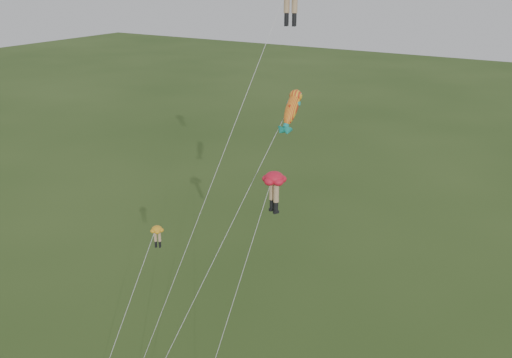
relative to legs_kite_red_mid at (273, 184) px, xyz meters
The scene contains 3 objects.
legs_kite_red_mid is the anchor object (origin of this frame).
legs_kite_yellow 8.54m from the legs_kite_red_mid, 155.18° to the right, with size 1.16×7.52×9.51m.
fish_kite 6.50m from the legs_kite_red_mid, 107.99° to the left, with size 3.51×14.38×17.33m.
Camera 1 is at (18.97, -22.00, 24.66)m, focal length 40.00 mm.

